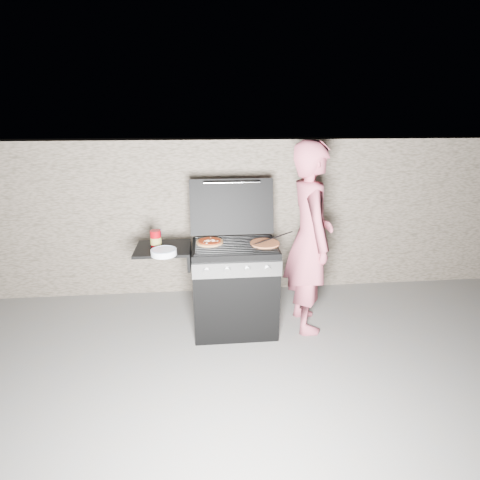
{
  "coord_description": "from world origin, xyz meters",
  "views": [
    {
      "loc": [
        -0.26,
        -3.31,
        2.11
      ],
      "look_at": [
        0.05,
        0.0,
        0.95
      ],
      "focal_mm": 28.0,
      "sensor_mm": 36.0,
      "label": 1
    }
  ],
  "objects": [
    {
      "name": "blue_carton",
      "position": [
        -0.73,
        0.13,
        0.97
      ],
      "size": [
        0.06,
        0.04,
        0.13
      ],
      "primitive_type": "cube",
      "rotation": [
        0.0,
        0.0,
        0.01
      ],
      "color": "#1519A3",
      "rests_on": "gas_grill"
    },
    {
      "name": "stone_wall",
      "position": [
        0.0,
        1.05,
        0.9
      ],
      "size": [
        8.0,
        0.35,
        1.8
      ],
      "primitive_type": "cube",
      "color": "gray",
      "rests_on": "ground"
    },
    {
      "name": "pizza_plain",
      "position": [
        0.28,
        -0.02,
        0.92
      ],
      "size": [
        0.37,
        0.37,
        0.01
      ],
      "primitive_type": "cylinder",
      "rotation": [
        0.0,
        0.0,
        0.42
      ],
      "color": "#D78A50",
      "rests_on": "gas_grill"
    },
    {
      "name": "ground",
      "position": [
        0.0,
        0.0,
        0.0
      ],
      "size": [
        50.0,
        50.0,
        0.0
      ],
      "primitive_type": "plane",
      "color": "slate"
    },
    {
      "name": "gas_grill",
      "position": [
        -0.25,
        0.0,
        0.46
      ],
      "size": [
        1.34,
        0.79,
        0.91
      ],
      "primitive_type": null,
      "color": "black",
      "rests_on": "ground"
    },
    {
      "name": "sauce_jar",
      "position": [
        -0.73,
        0.04,
        0.98
      ],
      "size": [
        0.11,
        0.11,
        0.15
      ],
      "primitive_type": "cylinder",
      "rotation": [
        0.0,
        0.0,
        0.09
      ],
      "color": "maroon",
      "rests_on": "gas_grill"
    },
    {
      "name": "pizza_topped",
      "position": [
        -0.24,
        0.05,
        0.93
      ],
      "size": [
        0.26,
        0.26,
        0.03
      ],
      "primitive_type": null,
      "rotation": [
        0.0,
        0.0,
        0.03
      ],
      "color": "gold",
      "rests_on": "gas_grill"
    },
    {
      "name": "tongs",
      "position": [
        0.35,
        0.0,
        0.96
      ],
      "size": [
        0.43,
        0.15,
        0.09
      ],
      "primitive_type": "cylinder",
      "rotation": [
        0.0,
        1.4,
        0.32
      ],
      "color": "black",
      "rests_on": "gas_grill"
    },
    {
      "name": "plate_stack",
      "position": [
        -0.64,
        -0.2,
        0.93
      ],
      "size": [
        0.29,
        0.29,
        0.05
      ],
      "primitive_type": "cylinder",
      "rotation": [
        0.0,
        0.0,
        -0.39
      ],
      "color": "white",
      "rests_on": "gas_grill"
    },
    {
      "name": "person",
      "position": [
        0.72,
        0.02,
        0.93
      ],
      "size": [
        0.46,
        0.69,
        1.86
      ],
      "primitive_type": "imported",
      "rotation": [
        0.0,
        0.0,
        1.59
      ],
      "color": "#B24D5F",
      "rests_on": "ground"
    }
  ]
}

